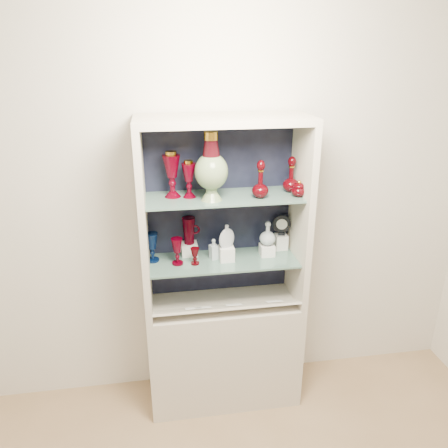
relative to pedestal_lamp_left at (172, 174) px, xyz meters
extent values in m
cube|color=beige|center=(0.30, 0.16, -0.21)|extent=(3.50, 0.02, 2.80)
cube|color=beige|center=(0.30, -0.06, -1.23)|extent=(1.00, 0.40, 0.75)
cube|color=black|center=(0.30, 0.13, -0.28)|extent=(0.98, 0.02, 1.15)
cube|color=beige|center=(-0.18, -0.06, -0.28)|extent=(0.04, 0.40, 1.15)
cube|color=beige|center=(0.78, -0.06, -0.28)|extent=(0.04, 0.40, 1.15)
cube|color=beige|center=(0.30, -0.06, 0.31)|extent=(1.00, 0.40, 0.04)
cube|color=slate|center=(0.30, -0.04, -0.56)|extent=(0.92, 0.34, 0.01)
cube|color=slate|center=(0.30, -0.04, -0.14)|extent=(0.92, 0.34, 0.01)
cube|color=beige|center=(0.30, -0.17, -0.83)|extent=(0.92, 0.17, 0.09)
cube|color=white|center=(0.34, -0.17, -0.81)|extent=(0.10, 0.06, 0.03)
cube|color=white|center=(0.60, -0.17, -0.81)|extent=(0.10, 0.06, 0.03)
cube|color=white|center=(0.09, -0.17, -0.81)|extent=(0.10, 0.06, 0.03)
cube|color=white|center=(0.15, -0.17, -0.81)|extent=(0.10, 0.06, 0.03)
cube|color=silver|center=(0.09, 0.07, -0.52)|extent=(0.10, 0.10, 0.08)
cube|color=silver|center=(0.32, -0.05, -0.51)|extent=(0.09, 0.09, 0.09)
cube|color=silver|center=(0.59, -0.01, -0.52)|extent=(0.09, 0.09, 0.07)
cube|color=silver|center=(0.70, 0.07, -0.51)|extent=(0.08, 0.08, 0.10)
camera|label=1|loc=(-0.09, -2.49, 0.67)|focal=35.00mm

